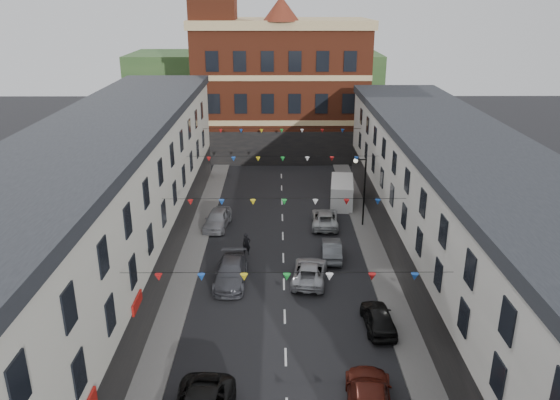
{
  "coord_description": "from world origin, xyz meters",
  "views": [
    {
      "loc": [
        -0.43,
        -28.68,
        18.21
      ],
      "look_at": [
        -0.25,
        8.47,
        4.45
      ],
      "focal_mm": 35.0,
      "sensor_mm": 36.0,
      "label": 1
    }
  ],
  "objects_px": {
    "car_left_e": "(217,219)",
    "pedestrian": "(246,244)",
    "street_lamp": "(362,183)",
    "white_van": "(342,192)",
    "car_right_f": "(325,218)",
    "car_right_e": "(332,250)",
    "car_right_d": "(378,318)",
    "car_right_c": "(369,399)",
    "car_left_d": "(231,273)",
    "moving_car": "(310,272)"
  },
  "relations": [
    {
      "from": "pedestrian",
      "to": "car_right_f",
      "type": "bearing_deg",
      "value": 20.57
    },
    {
      "from": "moving_car",
      "to": "car_right_c",
      "type": "bearing_deg",
      "value": 107.12
    },
    {
      "from": "street_lamp",
      "to": "white_van",
      "type": "bearing_deg",
      "value": 99.9
    },
    {
      "from": "white_van",
      "to": "car_right_d",
      "type": "bearing_deg",
      "value": -83.92
    },
    {
      "from": "street_lamp",
      "to": "pedestrian",
      "type": "height_order",
      "value": "street_lamp"
    },
    {
      "from": "car_left_d",
      "to": "white_van",
      "type": "distance_m",
      "value": 17.74
    },
    {
      "from": "car_left_d",
      "to": "pedestrian",
      "type": "xyz_separation_m",
      "value": [
        0.84,
        4.27,
        0.12
      ]
    },
    {
      "from": "street_lamp",
      "to": "white_van",
      "type": "height_order",
      "value": "street_lamp"
    },
    {
      "from": "car_left_e",
      "to": "white_van",
      "type": "relative_size",
      "value": 0.87
    },
    {
      "from": "car_right_d",
      "to": "pedestrian",
      "type": "height_order",
      "value": "pedestrian"
    },
    {
      "from": "street_lamp",
      "to": "car_right_e",
      "type": "xyz_separation_m",
      "value": [
        -2.95,
        -5.96,
        -3.23
      ]
    },
    {
      "from": "street_lamp",
      "to": "pedestrian",
      "type": "bearing_deg",
      "value": -149.71
    },
    {
      "from": "moving_car",
      "to": "pedestrian",
      "type": "height_order",
      "value": "pedestrian"
    },
    {
      "from": "white_van",
      "to": "car_left_e",
      "type": "bearing_deg",
      "value": -146.91
    },
    {
      "from": "moving_car",
      "to": "pedestrian",
      "type": "relative_size",
      "value": 2.78
    },
    {
      "from": "street_lamp",
      "to": "car_right_c",
      "type": "distance_m",
      "value": 22.56
    },
    {
      "from": "car_left_d",
      "to": "car_right_c",
      "type": "xyz_separation_m",
      "value": [
        7.41,
        -12.46,
        0.02
      ]
    },
    {
      "from": "white_van",
      "to": "car_left_d",
      "type": "bearing_deg",
      "value": -114.8
    },
    {
      "from": "car_left_d",
      "to": "car_right_f",
      "type": "height_order",
      "value": "car_left_d"
    },
    {
      "from": "street_lamp",
      "to": "car_right_f",
      "type": "distance_m",
      "value": 4.39
    },
    {
      "from": "car_left_e",
      "to": "pedestrian",
      "type": "xyz_separation_m",
      "value": [
        2.74,
        -5.32,
        0.09
      ]
    },
    {
      "from": "car_left_d",
      "to": "car_right_f",
      "type": "xyz_separation_m",
      "value": [
        7.2,
        9.91,
        -0.08
      ]
    },
    {
      "from": "car_left_d",
      "to": "white_van",
      "type": "xyz_separation_m",
      "value": [
        9.2,
        15.16,
        0.41
      ]
    },
    {
      "from": "car_left_d",
      "to": "car_right_c",
      "type": "bearing_deg",
      "value": -57.69
    },
    {
      "from": "street_lamp",
      "to": "car_right_c",
      "type": "relative_size",
      "value": 1.13
    },
    {
      "from": "car_right_d",
      "to": "car_right_e",
      "type": "distance_m",
      "value": 9.49
    },
    {
      "from": "car_left_d",
      "to": "car_left_e",
      "type": "relative_size",
      "value": 1.13
    },
    {
      "from": "car_right_e",
      "to": "car_left_e",
      "type": "bearing_deg",
      "value": -29.19
    },
    {
      "from": "car_right_d",
      "to": "pedestrian",
      "type": "xyz_separation_m",
      "value": [
        -8.23,
        9.82,
        0.17
      ]
    },
    {
      "from": "car_right_d",
      "to": "car_right_f",
      "type": "height_order",
      "value": "car_right_d"
    },
    {
      "from": "car_right_f",
      "to": "car_right_c",
      "type": "bearing_deg",
      "value": 93.99
    },
    {
      "from": "car_left_e",
      "to": "car_right_f",
      "type": "bearing_deg",
      "value": 9.65
    },
    {
      "from": "car_left_d",
      "to": "white_van",
      "type": "bearing_deg",
      "value": 60.32
    },
    {
      "from": "street_lamp",
      "to": "car_left_d",
      "type": "relative_size",
      "value": 1.17
    },
    {
      "from": "car_right_f",
      "to": "pedestrian",
      "type": "relative_size",
      "value": 2.75
    },
    {
      "from": "pedestrian",
      "to": "car_left_d",
      "type": "bearing_deg",
      "value": -122.04
    },
    {
      "from": "car_right_d",
      "to": "pedestrian",
      "type": "distance_m",
      "value": 12.81
    },
    {
      "from": "moving_car",
      "to": "white_van",
      "type": "bearing_deg",
      "value": -96.49
    },
    {
      "from": "street_lamp",
      "to": "car_left_d",
      "type": "distance_m",
      "value": 14.4
    },
    {
      "from": "car_left_e",
      "to": "moving_car",
      "type": "bearing_deg",
      "value": -44.44
    },
    {
      "from": "car_left_e",
      "to": "white_van",
      "type": "bearing_deg",
      "value": 34.26
    },
    {
      "from": "moving_car",
      "to": "car_right_f",
      "type": "bearing_deg",
      "value": -92.83
    },
    {
      "from": "car_left_d",
      "to": "moving_car",
      "type": "height_order",
      "value": "car_left_d"
    },
    {
      "from": "car_right_f",
      "to": "car_right_e",
      "type": "bearing_deg",
      "value": 93.45
    },
    {
      "from": "white_van",
      "to": "car_right_c",
      "type": "bearing_deg",
      "value": -87.25
    },
    {
      "from": "car_left_d",
      "to": "car_right_e",
      "type": "xyz_separation_m",
      "value": [
        7.2,
        3.76,
        -0.07
      ]
    },
    {
      "from": "car_left_d",
      "to": "car_right_c",
      "type": "distance_m",
      "value": 14.5
    },
    {
      "from": "car_left_d",
      "to": "pedestrian",
      "type": "relative_size",
      "value": 2.97
    },
    {
      "from": "car_right_d",
      "to": "white_van",
      "type": "xyz_separation_m",
      "value": [
        0.14,
        20.7,
        0.46
      ]
    },
    {
      "from": "car_right_d",
      "to": "moving_car",
      "type": "height_order",
      "value": "car_right_d"
    }
  ]
}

